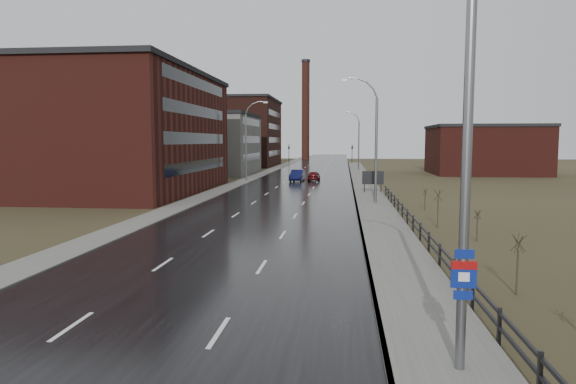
% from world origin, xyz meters
% --- Properties ---
extents(road, '(14.00, 300.00, 0.06)m').
position_xyz_m(road, '(0.00, 60.00, 0.03)').
color(road, black).
rests_on(road, ground).
extents(sidewalk_right, '(3.20, 180.00, 0.18)m').
position_xyz_m(sidewalk_right, '(8.60, 35.00, 0.09)').
color(sidewalk_right, '#595651').
rests_on(sidewalk_right, ground).
extents(curb_right, '(0.16, 180.00, 0.18)m').
position_xyz_m(curb_right, '(7.08, 35.00, 0.09)').
color(curb_right, slate).
rests_on(curb_right, ground).
extents(sidewalk_left, '(2.40, 260.00, 0.12)m').
position_xyz_m(sidewalk_left, '(-8.20, 60.00, 0.06)').
color(sidewalk_left, '#595651').
rests_on(sidewalk_left, ground).
extents(warehouse_near, '(22.44, 28.56, 13.50)m').
position_xyz_m(warehouse_near, '(-20.99, 45.00, 6.76)').
color(warehouse_near, '#471914').
rests_on(warehouse_near, ground).
extents(warehouse_mid, '(16.32, 20.40, 10.50)m').
position_xyz_m(warehouse_mid, '(-17.99, 78.00, 5.26)').
color(warehouse_mid, slate).
rests_on(warehouse_mid, ground).
extents(warehouse_far, '(26.52, 24.48, 15.50)m').
position_xyz_m(warehouse_far, '(-22.99, 108.00, 7.76)').
color(warehouse_far, '#331611').
rests_on(warehouse_far, ground).
extents(building_right, '(18.36, 16.32, 8.50)m').
position_xyz_m(building_right, '(30.30, 82.00, 4.26)').
color(building_right, '#471914').
rests_on(building_right, ground).
extents(smokestack, '(2.70, 2.70, 30.70)m').
position_xyz_m(smokestack, '(-6.00, 150.00, 15.50)').
color(smokestack, '#331611').
rests_on(smokestack, ground).
extents(streetlight_main, '(3.91, 0.29, 12.11)m').
position_xyz_m(streetlight_main, '(8.47, 2.00, 6.06)').
color(streetlight_main, slate).
rests_on(streetlight_main, ground).
extents(streetlight_right_mid, '(3.36, 0.28, 11.35)m').
position_xyz_m(streetlight_right_mid, '(8.50, 36.00, 5.84)').
color(streetlight_right_mid, slate).
rests_on(streetlight_right_mid, ground).
extents(streetlight_left, '(3.36, 0.28, 11.35)m').
position_xyz_m(streetlight_left, '(-7.70, 62.00, 5.84)').
color(streetlight_left, slate).
rests_on(streetlight_left, ground).
extents(streetlight_right_far, '(3.36, 0.28, 11.35)m').
position_xyz_m(streetlight_right_far, '(8.50, 90.00, 5.84)').
color(streetlight_right_far, slate).
rests_on(streetlight_right_far, ground).
extents(guardrail, '(0.10, 53.05, 1.10)m').
position_xyz_m(guardrail, '(10.30, 18.31, 0.71)').
color(guardrail, black).
rests_on(guardrail, ground).
extents(shrub_c, '(0.54, 0.57, 2.30)m').
position_xyz_m(shrub_c, '(12.39, 9.05, 1.22)').
color(shrub_c, '#382D23').
rests_on(shrub_c, ground).
extents(shrub_d, '(0.44, 0.46, 1.83)m').
position_xyz_m(shrub_d, '(13.56, 19.52, 0.97)').
color(shrub_d, '#382D23').
rests_on(shrub_d, ground).
extents(shrub_e, '(0.60, 0.63, 2.54)m').
position_xyz_m(shrub_e, '(12.13, 23.91, 1.35)').
color(shrub_e, '#382D23').
rests_on(shrub_e, ground).
extents(shrub_f, '(0.43, 0.46, 1.80)m').
position_xyz_m(shrub_f, '(12.69, 32.88, 0.96)').
color(shrub_f, '#382D23').
rests_on(shrub_f, ground).
extents(billboard, '(2.32, 0.17, 2.49)m').
position_xyz_m(billboard, '(9.10, 45.67, 1.69)').
color(billboard, black).
rests_on(billboard, ground).
extents(traffic_light_left, '(0.58, 2.73, 5.30)m').
position_xyz_m(traffic_light_left, '(-8.00, 120.00, 4.60)').
color(traffic_light_left, black).
rests_on(traffic_light_left, ground).
extents(traffic_light_right, '(0.58, 2.73, 5.30)m').
position_xyz_m(traffic_light_right, '(8.00, 120.00, 4.60)').
color(traffic_light_right, black).
rests_on(traffic_light_right, ground).
extents(car_near, '(2.00, 4.98, 1.61)m').
position_xyz_m(car_near, '(-0.61, 62.12, 0.80)').
color(car_near, '#0B0E38').
rests_on(car_near, ground).
extents(car_far, '(1.72, 4.11, 1.39)m').
position_xyz_m(car_far, '(1.70, 63.18, 0.69)').
color(car_far, '#480C0E').
rests_on(car_far, ground).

